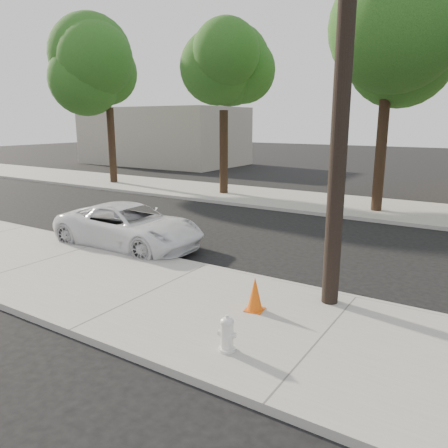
{
  "coord_description": "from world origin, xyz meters",
  "views": [
    {
      "loc": [
        6.33,
        -11.16,
        3.89
      ],
      "look_at": [
        -0.19,
        -0.91,
        1.0
      ],
      "focal_mm": 35.0,
      "sensor_mm": 36.0,
      "label": 1
    }
  ],
  "objects_px": {
    "fire_hydrant": "(227,335)",
    "traffic_cone": "(255,294)",
    "utility_pole": "(343,76)",
    "police_cruiser": "(129,226)"
  },
  "relations": [
    {
      "from": "police_cruiser",
      "to": "fire_hydrant",
      "type": "relative_size",
      "value": 8.22
    },
    {
      "from": "police_cruiser",
      "to": "traffic_cone",
      "type": "bearing_deg",
      "value": -113.55
    },
    {
      "from": "traffic_cone",
      "to": "fire_hydrant",
      "type": "bearing_deg",
      "value": -77.26
    },
    {
      "from": "utility_pole",
      "to": "police_cruiser",
      "type": "bearing_deg",
      "value": 170.78
    },
    {
      "from": "fire_hydrant",
      "to": "traffic_cone",
      "type": "relative_size",
      "value": 0.85
    },
    {
      "from": "utility_pole",
      "to": "traffic_cone",
      "type": "xyz_separation_m",
      "value": [
        -1.14,
        -1.22,
        -4.21
      ]
    },
    {
      "from": "fire_hydrant",
      "to": "traffic_cone",
      "type": "bearing_deg",
      "value": 91.95
    },
    {
      "from": "traffic_cone",
      "to": "utility_pole",
      "type": "bearing_deg",
      "value": 46.82
    },
    {
      "from": "fire_hydrant",
      "to": "traffic_cone",
      "type": "xyz_separation_m",
      "value": [
        -0.37,
        1.65,
        0.05
      ]
    },
    {
      "from": "police_cruiser",
      "to": "traffic_cone",
      "type": "relative_size",
      "value": 6.97
    }
  ]
}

